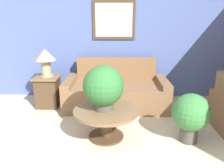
{
  "coord_description": "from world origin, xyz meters",
  "views": [
    {
      "loc": [
        0.25,
        -1.57,
        1.75
      ],
      "look_at": [
        0.17,
        2.09,
        0.63
      ],
      "focal_mm": 35.0,
      "sensor_mm": 36.0,
      "label": 1
    }
  ],
  "objects_px": {
    "table_lamp": "(45,58)",
    "potted_plant_floor": "(191,114)",
    "coffee_table": "(106,117)",
    "potted_plant_on_table": "(103,87)",
    "couch_main": "(116,92)",
    "side_table": "(48,91)"
  },
  "relations": [
    {
      "from": "table_lamp",
      "to": "potted_plant_floor",
      "type": "bearing_deg",
      "value": -27.58
    },
    {
      "from": "coffee_table",
      "to": "potted_plant_floor",
      "type": "bearing_deg",
      "value": -3.88
    },
    {
      "from": "potted_plant_floor",
      "to": "potted_plant_on_table",
      "type": "bearing_deg",
      "value": 175.69
    },
    {
      "from": "potted_plant_on_table",
      "to": "table_lamp",
      "type": "bearing_deg",
      "value": 135.34
    },
    {
      "from": "couch_main",
      "to": "coffee_table",
      "type": "xyz_separation_m",
      "value": [
        -0.14,
        -1.26,
        0.03
      ]
    },
    {
      "from": "coffee_table",
      "to": "table_lamp",
      "type": "height_order",
      "value": "table_lamp"
    },
    {
      "from": "side_table",
      "to": "potted_plant_on_table",
      "type": "distance_m",
      "value": 1.75
    },
    {
      "from": "potted_plant_on_table",
      "to": "potted_plant_floor",
      "type": "bearing_deg",
      "value": -4.31
    },
    {
      "from": "coffee_table",
      "to": "potted_plant_floor",
      "type": "height_order",
      "value": "potted_plant_floor"
    },
    {
      "from": "coffee_table",
      "to": "potted_plant_floor",
      "type": "relative_size",
      "value": 1.31
    },
    {
      "from": "couch_main",
      "to": "side_table",
      "type": "relative_size",
      "value": 3.22
    },
    {
      "from": "coffee_table",
      "to": "potted_plant_on_table",
      "type": "height_order",
      "value": "potted_plant_on_table"
    },
    {
      "from": "coffee_table",
      "to": "potted_plant_floor",
      "type": "distance_m",
      "value": 1.22
    },
    {
      "from": "potted_plant_on_table",
      "to": "potted_plant_floor",
      "type": "relative_size",
      "value": 0.89
    },
    {
      "from": "side_table",
      "to": "table_lamp",
      "type": "xyz_separation_m",
      "value": [
        0.0,
        0.0,
        0.68
      ]
    },
    {
      "from": "coffee_table",
      "to": "side_table",
      "type": "height_order",
      "value": "side_table"
    },
    {
      "from": "couch_main",
      "to": "coffee_table",
      "type": "bearing_deg",
      "value": -96.52
    },
    {
      "from": "side_table",
      "to": "potted_plant_on_table",
      "type": "height_order",
      "value": "potted_plant_on_table"
    },
    {
      "from": "couch_main",
      "to": "potted_plant_on_table",
      "type": "distance_m",
      "value": 1.36
    },
    {
      "from": "potted_plant_on_table",
      "to": "side_table",
      "type": "bearing_deg",
      "value": 135.34
    },
    {
      "from": "coffee_table",
      "to": "potted_plant_on_table",
      "type": "relative_size",
      "value": 1.47
    },
    {
      "from": "side_table",
      "to": "potted_plant_floor",
      "type": "relative_size",
      "value": 0.86
    }
  ]
}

